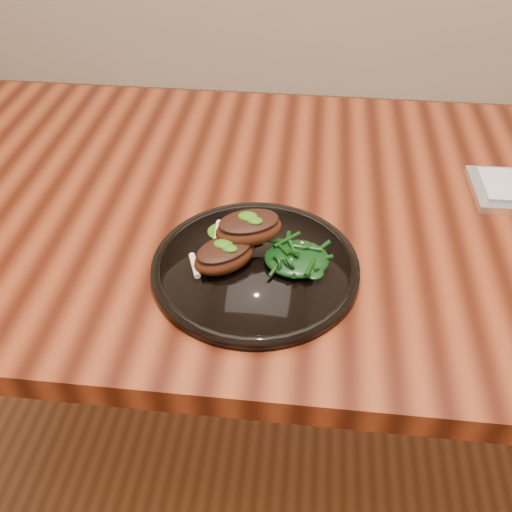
# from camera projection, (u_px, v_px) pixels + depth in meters

# --- Properties ---
(desk) EXTENTS (1.60, 0.80, 0.75)m
(desk) POSITION_uv_depth(u_px,v_px,m) (342.00, 243.00, 1.00)
(desk) COLOR #330F06
(desk) RESTS_ON ground
(plate) EXTENTS (0.30, 0.30, 0.02)m
(plate) POSITION_uv_depth(u_px,v_px,m) (255.00, 267.00, 0.82)
(plate) COLOR black
(plate) RESTS_ON desk
(lamb_chop_front) EXTENTS (0.11, 0.11, 0.04)m
(lamb_chop_front) POSITION_uv_depth(u_px,v_px,m) (224.00, 255.00, 0.80)
(lamb_chop_front) COLOR #3F1A0C
(lamb_chop_front) RESTS_ON plate
(lamb_chop_back) EXTENTS (0.11, 0.10, 0.04)m
(lamb_chop_back) POSITION_uv_depth(u_px,v_px,m) (248.00, 228.00, 0.81)
(lamb_chop_back) COLOR #3F1A0C
(lamb_chop_back) RESTS_ON plate
(herb_smear) EXTENTS (0.09, 0.06, 0.01)m
(herb_smear) POSITION_uv_depth(u_px,v_px,m) (236.00, 232.00, 0.86)
(herb_smear) COLOR #1C4F08
(herb_smear) RESTS_ON plate
(greens_heap) EXTENTS (0.09, 0.09, 0.03)m
(greens_heap) POSITION_uv_depth(u_px,v_px,m) (297.00, 255.00, 0.80)
(greens_heap) COLOR black
(greens_heap) RESTS_ON plate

